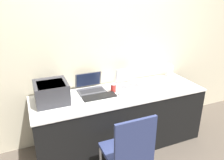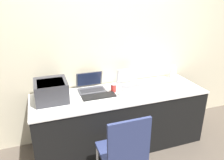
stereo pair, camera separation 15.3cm
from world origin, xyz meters
name	(u,v)px [view 2 (the right image)]	position (x,y,z in m)	size (l,w,h in m)	color
ground_plane	(129,158)	(0.00, 0.00, 0.00)	(14.00, 14.00, 0.00)	brown
wall_back	(110,45)	(0.00, 0.75, 1.30)	(8.00, 0.05, 2.60)	beige
table	(120,119)	(0.00, 0.34, 0.38)	(2.22, 0.71, 0.76)	black
printer	(51,90)	(-0.84, 0.43, 0.90)	(0.37, 0.38, 0.24)	#333338
laptop_left	(91,86)	(-0.32, 0.57, 0.81)	(0.35, 0.28, 0.22)	#4C4C51
laptop_right	(129,82)	(0.20, 0.53, 0.82)	(0.29, 0.27, 0.23)	#B7B7BC
external_keyboard	(99,96)	(-0.29, 0.33, 0.77)	(0.42, 0.14, 0.02)	black
coffee_cup	(113,88)	(-0.06, 0.41, 0.82)	(0.07, 0.07, 0.11)	red
mouse	(119,93)	(-0.02, 0.31, 0.78)	(0.06, 0.05, 0.04)	silver
metal_pitcher	(173,72)	(0.95, 0.59, 0.86)	(0.09, 0.09, 0.21)	silver
chair	(124,151)	(-0.26, -0.44, 0.53)	(0.41, 0.46, 0.94)	navy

